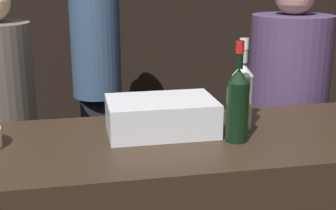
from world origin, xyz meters
TOP-DOWN VIEW (x-y plane):
  - wall_back_chalkboard at (0.00, 2.54)m, footprint 6.40×0.06m
  - ice_bin_with_bottles at (-0.02, 0.41)m, footprint 0.41×0.27m
  - red_wine_bottle_burgundy at (0.23, 0.26)m, footprint 0.08×0.08m
  - white_wine_bottle at (0.30, 0.39)m, footprint 0.08×0.08m
  - person_in_hoodie at (-0.19, 1.79)m, footprint 0.32×0.32m
  - person_blond_tee at (0.77, 0.97)m, footprint 0.42×0.42m
  - person_grey_polo at (-0.73, 1.18)m, footprint 0.37×0.37m

SIDE VIEW (x-z plane):
  - person_grey_polo at x=-0.73m, z-range 0.09..1.71m
  - person_blond_tee at x=0.77m, z-range 0.08..1.74m
  - person_in_hoodie at x=-0.19m, z-range 0.12..1.97m
  - ice_bin_with_bottles at x=-0.02m, z-range 1.07..1.20m
  - white_wine_bottle at x=0.30m, z-range 1.04..1.39m
  - red_wine_bottle_burgundy at x=0.23m, z-range 1.03..1.40m
  - wall_back_chalkboard at x=0.00m, z-range 0.00..2.80m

